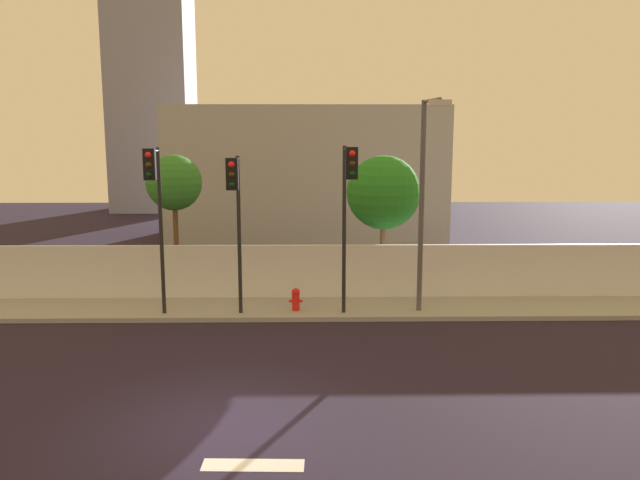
% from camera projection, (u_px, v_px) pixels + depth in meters
% --- Properties ---
extents(ground_plane, '(80.00, 80.00, 0.00)m').
position_uv_depth(ground_plane, '(218.00, 426.00, 12.87)').
color(ground_plane, '#211A2D').
extents(sidewalk, '(36.00, 2.40, 0.15)m').
position_uv_depth(sidewalk, '(253.00, 309.00, 20.94)').
color(sidewalk, gray).
rests_on(sidewalk, ground).
extents(perimeter_wall, '(36.00, 0.18, 1.80)m').
position_uv_depth(perimeter_wall, '(256.00, 271.00, 22.04)').
color(perimeter_wall, silver).
rests_on(perimeter_wall, sidewalk).
extents(traffic_light_left, '(0.34, 1.79, 4.89)m').
position_uv_depth(traffic_light_left, '(236.00, 202.00, 18.87)').
color(traffic_light_left, black).
rests_on(traffic_light_left, sidewalk).
extents(traffic_light_center, '(0.35, 1.78, 5.19)m').
position_uv_depth(traffic_light_center, '(348.00, 195.00, 18.92)').
color(traffic_light_center, black).
rests_on(traffic_light_center, sidewalk).
extents(traffic_light_right, '(0.34, 1.33, 5.14)m').
position_uv_depth(traffic_light_right, '(155.00, 196.00, 19.06)').
color(traffic_light_right, black).
rests_on(traffic_light_right, sidewalk).
extents(street_lamp_curbside, '(0.62, 2.00, 6.55)m').
position_uv_depth(street_lamp_curbside, '(424.00, 189.00, 19.64)').
color(street_lamp_curbside, '#4C4C51').
rests_on(street_lamp_curbside, sidewalk).
extents(fire_hydrant, '(0.44, 0.26, 0.72)m').
position_uv_depth(fire_hydrant, '(296.00, 298.00, 20.47)').
color(fire_hydrant, red).
rests_on(fire_hydrant, sidewalk).
extents(roadside_tree_leftmost, '(1.98, 1.98, 4.95)m').
position_uv_depth(roadside_tree_leftmost, '(174.00, 184.00, 22.96)').
color(roadside_tree_leftmost, brown).
rests_on(roadside_tree_leftmost, ground).
extents(roadside_tree_midleft, '(2.65, 2.65, 4.92)m').
position_uv_depth(roadside_tree_midleft, '(383.00, 193.00, 23.14)').
color(roadside_tree_midleft, brown).
rests_on(roadside_tree_midleft, ground).
extents(low_building_distant, '(14.72, 6.00, 7.05)m').
position_uv_depth(low_building_distant, '(306.00, 172.00, 35.45)').
color(low_building_distant, '#A1A1A1').
rests_on(low_building_distant, ground).
extents(tower_on_skyline, '(5.56, 5.00, 25.71)m').
position_uv_depth(tower_on_skyline, '(150.00, 28.00, 45.52)').
color(tower_on_skyline, gray).
rests_on(tower_on_skyline, ground).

